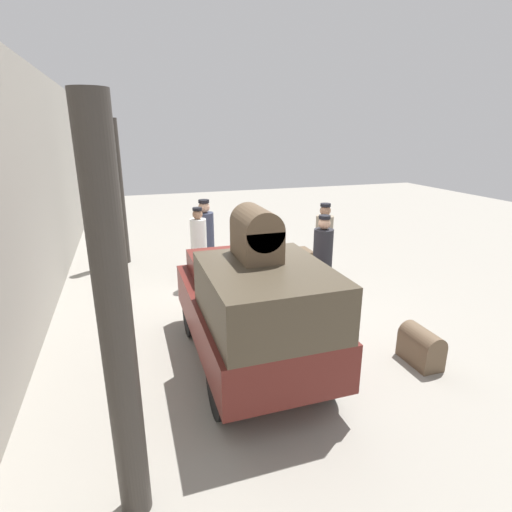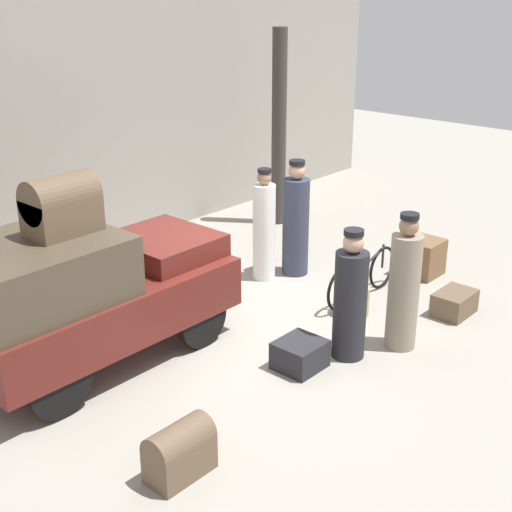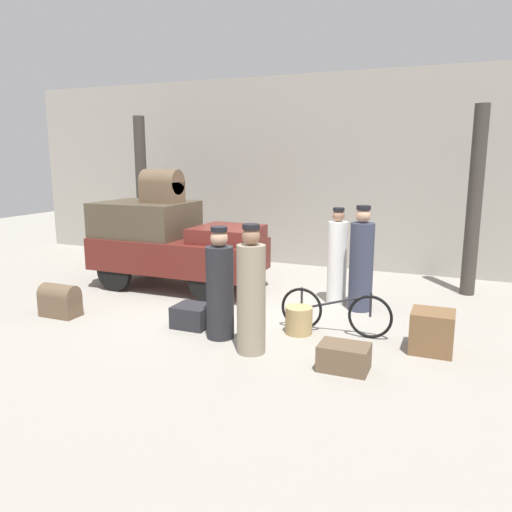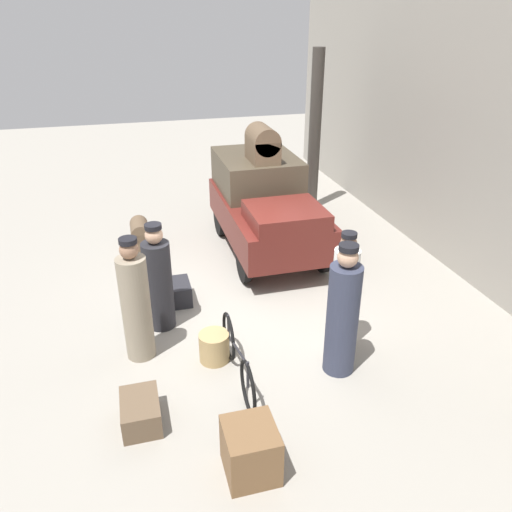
{
  "view_description": "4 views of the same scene",
  "coord_description": "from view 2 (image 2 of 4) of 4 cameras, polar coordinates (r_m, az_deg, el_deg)",
  "views": [
    {
      "loc": [
        -6.84,
        2.5,
        3.31
      ],
      "look_at": [
        0.2,
        0.2,
        0.95
      ],
      "focal_mm": 28.0,
      "sensor_mm": 36.0,
      "label": 1
    },
    {
      "loc": [
        -6.31,
        -5.59,
        4.37
      ],
      "look_at": [
        0.2,
        0.2,
        0.95
      ],
      "focal_mm": 50.0,
      "sensor_mm": 36.0,
      "label": 2
    },
    {
      "loc": [
        3.42,
        -7.54,
        2.63
      ],
      "look_at": [
        0.2,
        0.2,
        0.95
      ],
      "focal_mm": 35.0,
      "sensor_mm": 36.0,
      "label": 3
    },
    {
      "loc": [
        6.68,
        -1.56,
        4.3
      ],
      "look_at": [
        0.2,
        0.2,
        0.95
      ],
      "focal_mm": 35.0,
      "sensor_mm": 36.0,
      "label": 4
    }
  ],
  "objects": [
    {
      "name": "truck",
      "position": [
        8.57,
        -13.65,
        -2.82
      ],
      "size": [
        3.37,
        1.61,
        1.72
      ],
      "color": "black",
      "rests_on": "ground"
    },
    {
      "name": "bicycle",
      "position": [
        10.38,
        8.51,
        -1.69
      ],
      "size": [
        1.7,
        0.04,
        0.69
      ],
      "color": "black",
      "rests_on": "ground"
    },
    {
      "name": "trunk_on_truck_roof",
      "position": [
        8.11,
        -15.32,
        3.94
      ],
      "size": [
        0.78,
        0.5,
        0.66
      ],
      "color": "brown",
      "rests_on": "truck"
    },
    {
      "name": "trunk_barrel_dark",
      "position": [
        6.89,
        -6.14,
        -15.2
      ],
      "size": [
        0.64,
        0.36,
        0.55
      ],
      "color": "brown",
      "rests_on": "ground"
    },
    {
      "name": "station_building_facade",
      "position": [
        11.73,
        -15.21,
        10.29
      ],
      "size": [
        16.0,
        0.15,
        4.5
      ],
      "color": "gray",
      "rests_on": "ground"
    },
    {
      "name": "conductor_in_dark_uniform",
      "position": [
        10.82,
        0.65,
        2.19
      ],
      "size": [
        0.35,
        0.35,
        1.74
      ],
      "color": "white",
      "rests_on": "ground"
    },
    {
      "name": "porter_standing_middle",
      "position": [
        8.96,
        11.75,
        -2.48
      ],
      "size": [
        0.39,
        0.39,
        1.76
      ],
      "color": "gray",
      "rests_on": "ground"
    },
    {
      "name": "ground_plane",
      "position": [
        9.49,
        0.1,
        -5.97
      ],
      "size": [
        30.0,
        30.0,
        0.0
      ],
      "primitive_type": "plane",
      "color": "gray"
    },
    {
      "name": "porter_lifting_near_truck",
      "position": [
        8.64,
        7.55,
        -3.54
      ],
      "size": [
        0.4,
        0.4,
        1.65
      ],
      "color": "#232328",
      "rests_on": "ground"
    },
    {
      "name": "canopy_pillar_right",
      "position": [
        13.17,
        1.85,
        10.1
      ],
      "size": [
        0.27,
        0.27,
        3.57
      ],
      "color": "#38332D",
      "rests_on": "ground"
    },
    {
      "name": "trunk_large_brown",
      "position": [
        11.43,
        13.21,
        -0.09
      ],
      "size": [
        0.56,
        0.53,
        0.57
      ],
      "color": "brown",
      "rests_on": "ground"
    },
    {
      "name": "trunk_wicker_pale",
      "position": [
        8.59,
        3.53,
        -7.87
      ],
      "size": [
        0.55,
        0.51,
        0.34
      ],
      "color": "#232328",
      "rests_on": "ground"
    },
    {
      "name": "porter_with_bicycle",
      "position": [
        11.01,
        3.2,
        2.66
      ],
      "size": [
        0.41,
        0.41,
        1.82
      ],
      "color": "#33384C",
      "rests_on": "ground"
    },
    {
      "name": "wicker_basket",
      "position": [
        9.94,
        7.87,
        -3.54
      ],
      "size": [
        0.41,
        0.41,
        0.41
      ],
      "color": "tan",
      "rests_on": "ground"
    },
    {
      "name": "trunk_umber_medium",
      "position": [
        10.24,
        15.58,
        -3.65
      ],
      "size": [
        0.62,
        0.43,
        0.33
      ],
      "color": "brown",
      "rests_on": "ground"
    }
  ]
}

